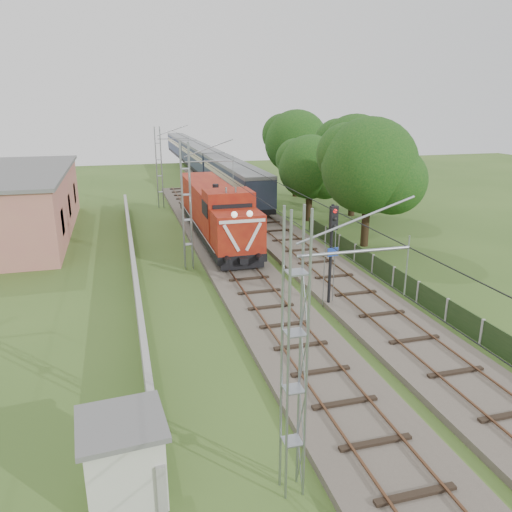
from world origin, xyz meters
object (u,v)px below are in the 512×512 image
object	(u,v)px
locomotive	(215,210)
relay_hut	(124,458)
coach_rake	(200,157)
signal_post	(332,239)

from	to	relation	value
locomotive	relay_hut	size ratio (longest dim) A/B	7.38
coach_rake	relay_hut	xyz separation A→B (m)	(-12.40, -62.81, -1.27)
locomotive	signal_post	size ratio (longest dim) A/B	3.29
signal_post	relay_hut	xyz separation A→B (m)	(-10.51, -10.47, -2.58)
signal_post	relay_hut	size ratio (longest dim) A/B	2.24
signal_post	relay_hut	world-z (taller)	signal_post
locomotive	relay_hut	distance (m)	26.54
locomotive	coach_rake	xyz separation A→B (m)	(5.00, 37.35, 0.12)
coach_rake	locomotive	bearing A→B (deg)	-97.62
locomotive	relay_hut	xyz separation A→B (m)	(-7.40, -25.46, -1.15)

